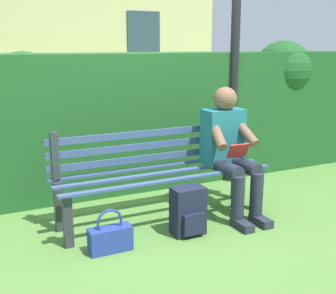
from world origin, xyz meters
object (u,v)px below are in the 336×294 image
park_bench (159,170)px  person_seated (230,148)px  handbag (110,238)px  backpack (188,211)px

park_bench → person_seated: person_seated is taller
park_bench → handbag: 0.85m
person_seated → park_bench: bearing=-16.2°
backpack → handbag: backpack is taller
person_seated → handbag: person_seated is taller
backpack → person_seated: bearing=-155.4°
person_seated → backpack: (0.57, 0.26, -0.43)m
park_bench → backpack: 0.51m
park_bench → person_seated: bearing=163.8°
backpack → handbag: size_ratio=1.19×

